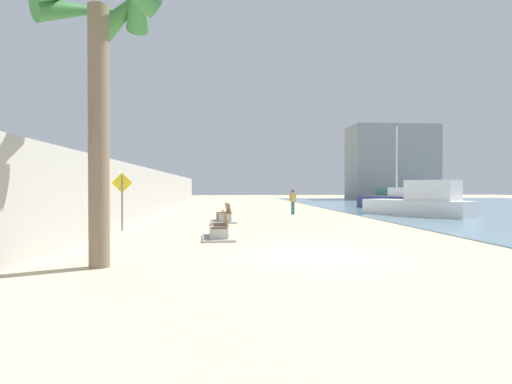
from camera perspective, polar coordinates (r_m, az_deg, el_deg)
name	(u,v)px	position (r m, az deg, el deg)	size (l,w,h in m)	color
ground_plane	(258,212)	(28.66, 0.22, -2.89)	(120.00, 120.00, 0.00)	#C6B793
seawall	(150,191)	(28.95, -14.74, 0.08)	(0.80, 64.00, 2.99)	#ADAAA3
palm_tree	(98,26)	(10.39, -21.43, 20.90)	(3.22, 3.29, 7.19)	#7A6651
bench_near	(219,232)	(14.21, -5.20, -5.65)	(1.19, 2.15, 0.98)	#ADAAA3
bench_far	(224,218)	(20.83, -4.52, -3.61)	(1.34, 2.21, 0.98)	#ADAAA3
person_walking	(293,200)	(26.50, 5.21, -1.09)	(0.49, 0.30, 1.67)	teal
boat_nearest	(421,203)	(27.02, 22.27, -1.41)	(5.45, 6.72, 2.19)	white
boat_mid_bay	(402,201)	(34.41, 19.92, -1.15)	(5.04, 8.02, 6.69)	navy
boat_distant	(382,197)	(48.33, 17.39, -0.71)	(3.73, 5.18, 1.60)	red
pedestrian_sign	(122,195)	(17.47, -18.36, -0.34)	(0.85, 0.08, 2.40)	slate
harbor_building	(391,163)	(61.54, 18.54, 3.91)	(12.00, 6.00, 10.53)	gray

